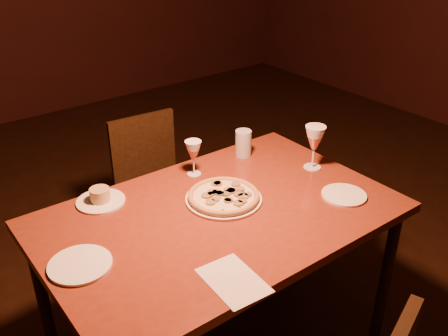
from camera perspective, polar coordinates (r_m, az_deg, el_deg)
dining_table at (r=1.97m, az=-0.52°, el=-6.63°), size 1.37×0.89×0.73m
chair_far at (r=2.77m, az=-8.01°, el=-1.32°), size 0.41×0.41×0.78m
pizza_plate at (r=2.00m, az=-0.05°, el=-3.28°), size 0.31×0.31×0.03m
ramekin_saucer at (r=2.05m, az=-13.95°, el=-3.34°), size 0.19×0.19×0.06m
wine_glass_far at (r=2.17m, az=-3.50°, el=1.15°), size 0.07×0.07×0.16m
wine_glass_right at (r=2.24m, az=10.24°, el=2.33°), size 0.09×0.09×0.20m
water_tumbler at (r=2.34m, az=2.22°, el=2.84°), size 0.08×0.08×0.13m
side_plate_left at (r=1.74m, az=-16.13°, el=-10.57°), size 0.21×0.21×0.01m
side_plate_near at (r=2.09m, az=13.55°, el=-3.02°), size 0.18×0.18×0.01m
menu_card at (r=1.62m, az=1.10°, el=-12.73°), size 0.17×0.24×0.00m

